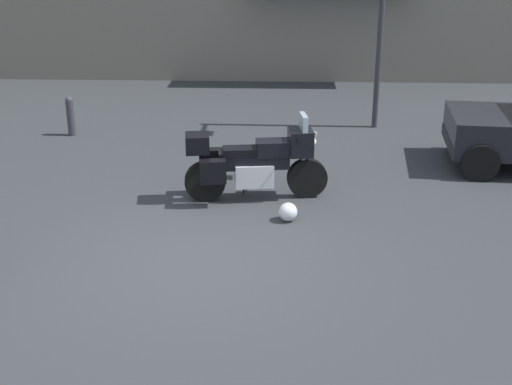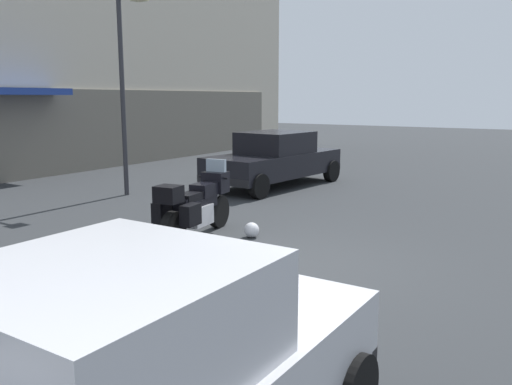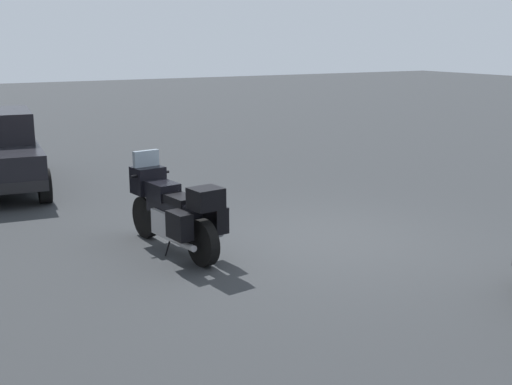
{
  "view_description": "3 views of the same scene",
  "coord_description": "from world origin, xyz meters",
  "views": [
    {
      "loc": [
        1.05,
        -7.87,
        4.06
      ],
      "look_at": [
        0.71,
        0.54,
        0.75
      ],
      "focal_mm": 47.78,
      "sensor_mm": 36.0,
      "label": 1
    },
    {
      "loc": [
        -6.75,
        -3.73,
        2.52
      ],
      "look_at": [
        0.84,
        1.04,
        0.91
      ],
      "focal_mm": 37.14,
      "sensor_mm": 36.0,
      "label": 2
    },
    {
      "loc": [
        -7.67,
        5.49,
        2.97
      ],
      "look_at": [
        0.32,
        0.99,
        0.79
      ],
      "focal_mm": 45.26,
      "sensor_mm": 36.0,
      "label": 3
    }
  ],
  "objects": [
    {
      "name": "helmet",
      "position": [
        1.15,
        1.33,
        0.14
      ],
      "size": [
        0.28,
        0.28,
        0.28
      ],
      "primitive_type": "sphere",
      "color": "silver",
      "rests_on": "ground"
    },
    {
      "name": "motorcycle",
      "position": [
        0.6,
        2.18,
        0.62
      ],
      "size": [
        2.26,
        0.89,
        1.36
      ],
      "rotation": [
        0.0,
        0.0,
        0.13
      ],
      "color": "black",
      "rests_on": "ground"
    },
    {
      "name": "bollard_curbside",
      "position": [
        -3.32,
        5.56,
        0.43
      ],
      "size": [
        0.16,
        0.16,
        0.82
      ],
      "color": "#333338",
      "rests_on": "ground"
    },
    {
      "name": "ground_plane",
      "position": [
        0.0,
        0.0,
        0.0
      ],
      "size": [
        80.0,
        80.0,
        0.0
      ],
      "primitive_type": "plane",
      "color": "#2D3033"
    }
  ]
}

